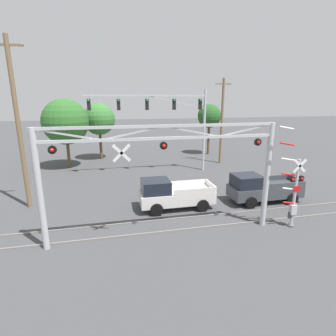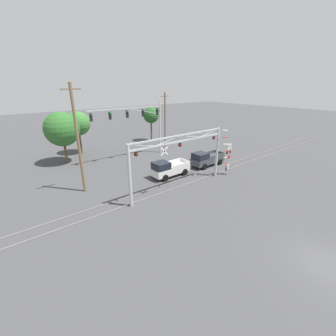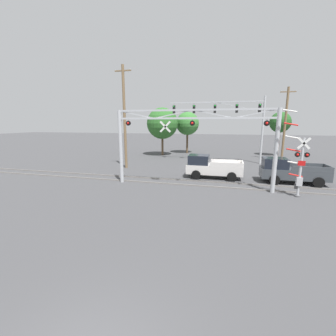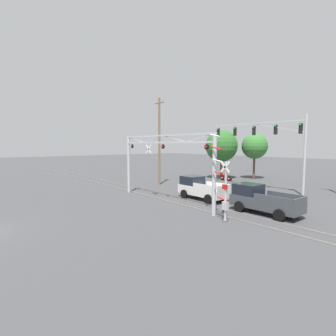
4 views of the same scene
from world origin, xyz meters
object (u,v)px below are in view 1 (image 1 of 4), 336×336
crossing_signal_mast (293,193)px  pickup_truck_lead (172,194)px  utility_pole_left (18,125)px  background_tree_beyond_span (209,116)px  utility_pole_right (222,121)px  crossing_gantry (163,165)px  traffic_signal_span (172,114)px  background_tree_far_left_verge (65,122)px  background_tree_far_right_verge (99,119)px  pickup_truck_following (261,188)px

crossing_signal_mast → pickup_truck_lead: (-5.95, 4.01, -1.05)m
utility_pole_left → background_tree_beyond_span: utility_pole_left is taller
utility_pole_right → crossing_gantry: bearing=-122.9°
pickup_truck_lead → crossing_gantry: bearing=-110.4°
crossing_signal_mast → utility_pole_left: bearing=157.5°
pickup_truck_lead → background_tree_beyond_span: (8.81, 16.42, 3.96)m
crossing_signal_mast → utility_pole_right: 15.88m
crossing_gantry → traffic_signal_span: size_ratio=1.04×
crossing_signal_mast → background_tree_far_left_verge: background_tree_far_left_verge is taller
crossing_signal_mast → background_tree_far_right_verge: (-10.92, 20.45, 2.75)m
pickup_truck_lead → utility_pole_right: size_ratio=0.53×
pickup_truck_lead → utility_pole_left: utility_pole_left is taller
crossing_signal_mast → traffic_signal_span: size_ratio=0.50×
pickup_truck_lead → background_tree_far_right_verge: background_tree_far_right_verge is taller
crossing_signal_mast → traffic_signal_span: bearing=106.7°
background_tree_beyond_span → background_tree_far_right_verge: bearing=179.9°
crossing_gantry → traffic_signal_span: traffic_signal_span is taller
crossing_signal_mast → pickup_truck_following: crossing_signal_mast is taller
crossing_signal_mast → pickup_truck_following: (0.43, 3.79, -1.05)m
pickup_truck_lead → background_tree_far_left_verge: size_ratio=0.68×
pickup_truck_following → background_tree_far_left_verge: bearing=137.9°
traffic_signal_span → background_tree_beyond_span: size_ratio=1.77×
traffic_signal_span → background_tree_beyond_span: bearing=48.1°
crossing_gantry → crossing_signal_mast: (7.23, -0.57, -1.84)m
pickup_truck_lead → pickup_truck_following: size_ratio=0.97×
pickup_truck_following → background_tree_far_right_verge: (-11.35, 16.67, 3.80)m
crossing_gantry → pickup_truck_lead: bearing=69.6°
traffic_signal_span → pickup_truck_following: size_ratio=2.27×
crossing_signal_mast → background_tree_far_left_verge: size_ratio=0.80×
background_tree_far_right_verge → traffic_signal_span: bearing=-46.9°
crossing_signal_mast → crossing_gantry: bearing=175.5°
background_tree_beyond_span → background_tree_far_left_verge: 17.36m
background_tree_beyond_span → pickup_truck_following: bearing=-98.3°
pickup_truck_lead → crossing_signal_mast: bearing=-34.0°
crossing_signal_mast → background_tree_far_left_verge: 22.26m
pickup_truck_lead → background_tree_beyond_span: size_ratio=0.75×
traffic_signal_span → pickup_truck_following: 11.15m
crossing_signal_mast → utility_pole_right: size_ratio=0.62×
pickup_truck_lead → utility_pole_right: utility_pole_right is taller
utility_pole_right → background_tree_beyond_span: 5.00m
pickup_truck_lead → background_tree_far_right_verge: 17.59m
crossing_signal_mast → background_tree_far_left_verge: bearing=129.9°
pickup_truck_following → pickup_truck_lead: bearing=178.0°
utility_pole_right → background_tree_far_left_verge: bearing=174.8°
crossing_gantry → utility_pole_left: bearing=144.5°
background_tree_beyond_span → background_tree_far_right_verge: 13.77m
utility_pole_left → background_tree_far_left_verge: 10.69m
crossing_gantry → pickup_truck_lead: 4.67m
utility_pole_right → background_tree_beyond_span: size_ratio=1.42×
crossing_signal_mast → traffic_signal_span: (-3.87, 12.92, 3.69)m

